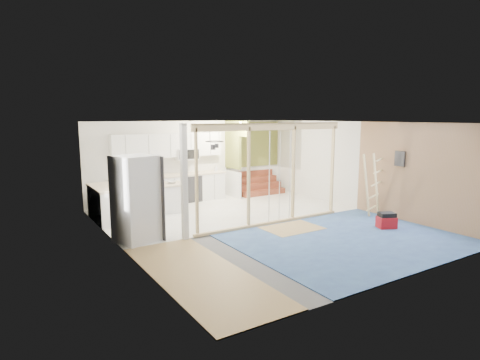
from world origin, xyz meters
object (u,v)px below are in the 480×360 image
toolbox (387,221)px  ladder (373,185)px  fridge (136,199)px  island (168,198)px

toolbox → ladder: bearing=82.4°
fridge → island: fridge is taller
island → ladder: ladder is taller
fridge → island: bearing=37.7°
fridge → ladder: fridge is taller
toolbox → island: bearing=155.3°
island → ladder: 5.75m
island → toolbox: island is taller
island → fridge: bearing=-118.9°
toolbox → ladder: ladder is taller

